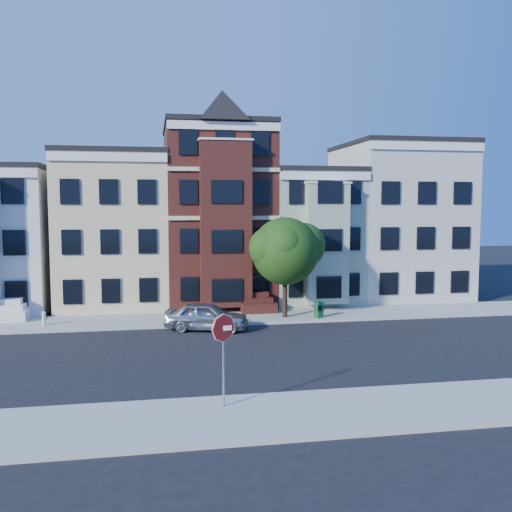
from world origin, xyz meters
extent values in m
plane|color=black|center=(0.00, 0.00, 0.00)|extent=(120.00, 120.00, 0.00)
cube|color=#9E9B93|center=(0.00, 8.00, 0.07)|extent=(60.00, 4.00, 0.15)
cube|color=#9E9B93|center=(0.00, -8.00, 0.07)|extent=(60.00, 4.00, 0.15)
cube|color=beige|center=(-7.00, 14.50, 5.00)|extent=(7.00, 9.00, 10.00)
cube|color=#3C1712|center=(0.00, 14.50, 6.00)|extent=(7.00, 9.00, 12.00)
cube|color=#98A78D|center=(6.50, 14.50, 4.50)|extent=(6.00, 9.00, 9.00)
cube|color=beige|center=(13.50, 14.50, 5.50)|extent=(8.00, 9.00, 11.00)
imported|color=#B0B4B9|center=(-1.63, 5.20, 0.77)|extent=(4.85, 3.02, 1.54)
cube|color=#125227|center=(5.16, 6.70, 0.62)|extent=(0.55, 0.52, 0.95)
cylinder|color=beige|center=(-10.44, 7.30, 0.47)|extent=(0.25, 0.25, 0.64)
camera|label=1|loc=(-4.44, -25.37, 6.84)|focal=40.00mm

